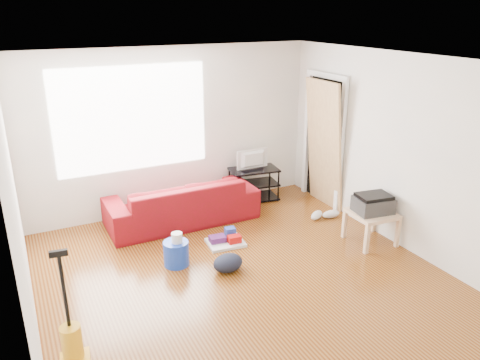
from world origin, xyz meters
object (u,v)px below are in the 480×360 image
sofa (183,221)px  tv_stand (254,184)px  bucket (177,264)px  cleaning_tray (226,240)px  side_table (372,217)px  vacuum (74,352)px  backpack (228,270)px

sofa → tv_stand: size_ratio=2.63×
bucket → cleaning_tray: 0.82m
cleaning_tray → tv_stand: bearing=48.3°
side_table → vacuum: (-3.95, -0.74, -0.16)m
tv_stand → side_table: size_ratio=1.43×
side_table → cleaning_tray: 1.98m
tv_stand → bucket: bearing=-134.1°
tv_stand → backpack: tv_stand is taller
side_table → vacuum: 4.02m
tv_stand → vacuum: bearing=-131.2°
tv_stand → side_table: (0.70, -2.04, 0.10)m
tv_stand → backpack: 2.29m
sofa → backpack: bearing=90.2°
tv_stand → cleaning_tray: size_ratio=1.61×
cleaning_tray → vacuum: 2.70m
sofa → vacuum: vacuum is taller
tv_stand → backpack: size_ratio=2.22×
bucket → vacuum: (-1.40, -1.36, 0.22)m
tv_stand → side_table: tv_stand is taller
backpack → bucket: bearing=130.4°
bucket → vacuum: vacuum is taller
vacuum → backpack: bearing=33.5°
bucket → backpack: bearing=-39.1°
cleaning_tray → backpack: bearing=-113.1°
sofa → tv_stand: tv_stand is taller
side_table → bucket: side_table is taller
cleaning_tray → sofa: bearing=106.8°
tv_stand → side_table: 2.15m
tv_stand → side_table: bearing=-62.8°
bucket → backpack: (0.51, -0.41, 0.00)m
tv_stand → sofa: bearing=-160.3°
sofa → bucket: bearing=66.4°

